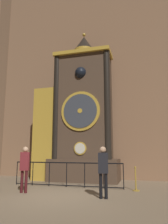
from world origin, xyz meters
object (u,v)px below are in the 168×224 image
object	(u,v)px
visitor_near	(25,164)
visitor_far	(103,167)
stanchion_post	(136,183)
clock_tower	(77,116)

from	to	relation	value
visitor_near	visitor_far	xyz separation A→B (m)	(3.14, -0.19, -0.01)
stanchion_post	clock_tower	bearing A→B (deg)	146.39
visitor_far	clock_tower	bearing A→B (deg)	108.62
visitor_near	visitor_far	bearing A→B (deg)	-22.73
visitor_near	clock_tower	bearing A→B (deg)	55.93
stanchion_post	visitor_near	bearing A→B (deg)	-158.92
clock_tower	visitor_far	distance (m)	5.07
visitor_far	visitor_near	bearing A→B (deg)	166.00
clock_tower	visitor_near	distance (m)	4.52
clock_tower	stanchion_post	distance (m)	4.95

